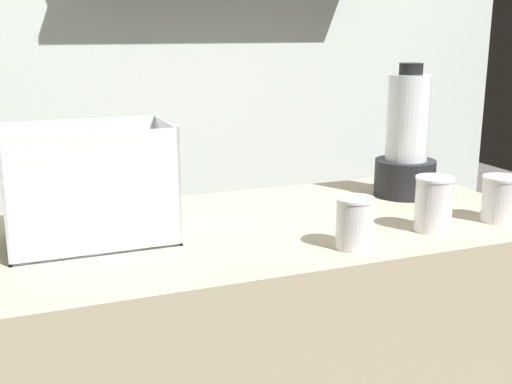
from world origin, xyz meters
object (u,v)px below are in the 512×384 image
juice_cup_carrot_far_left (354,226)px  blender_pitcher (407,146)px  juice_cup_pomegranate_left (433,207)px  juice_cup_beet_middle (501,201)px  carrot_display_bin (92,205)px

juice_cup_carrot_far_left → blender_pitcher: bearing=43.5°
blender_pitcher → juice_cup_carrot_far_left: (-0.35, -0.33, -0.09)m
juice_cup_pomegranate_left → juice_cup_beet_middle: 0.20m
juice_cup_carrot_far_left → juice_cup_beet_middle: bearing=5.6°
juice_cup_pomegranate_left → blender_pitcher: bearing=67.3°
carrot_display_bin → juice_cup_pomegranate_left: 0.76m
carrot_display_bin → juice_cup_beet_middle: (0.93, -0.21, -0.03)m
carrot_display_bin → juice_cup_beet_middle: size_ratio=3.18×
blender_pitcher → juice_cup_beet_middle: bearing=-75.9°
carrot_display_bin → blender_pitcher: 0.86m
juice_cup_carrot_far_left → juice_cup_pomegranate_left: juice_cup_pomegranate_left is taller
blender_pitcher → juice_cup_beet_middle: 0.31m
carrot_display_bin → juice_cup_carrot_far_left: size_ratio=3.17×
juice_cup_pomegranate_left → juice_cup_beet_middle: juice_cup_pomegranate_left is taller
blender_pitcher → juice_cup_pomegranate_left: size_ratio=2.87×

